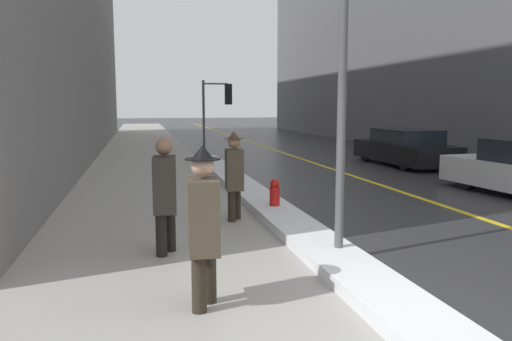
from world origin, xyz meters
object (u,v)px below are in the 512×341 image
Objects in this scene: pedestrian_in_fedora at (203,221)px; pedestrian_trailing at (234,172)px; lamp_post at (343,68)px; fire_hydrant at (275,197)px; parked_car_black at (405,148)px; pedestrian_in_glasses at (165,191)px; traffic_light_near at (220,101)px.

pedestrian_in_fedora reaches higher than pedestrian_trailing.
lamp_post reaches higher than pedestrian_in_fedora.
fire_hydrant is (1.93, 4.25, -0.60)m from pedestrian_in_fedora.
pedestrian_in_fedora is at bearing 140.99° from parked_car_black.
pedestrian_in_fedora is 2.07m from pedestrian_in_glasses.
lamp_post reaches higher than parked_car_black.
pedestrian_in_fedora is at bearing -10.97° from pedestrian_trailing.
pedestrian_trailing is at bearing 169.03° from pedestrian_in_fedora.
pedestrian_trailing is (1.35, 1.84, -0.02)m from pedestrian_in_glasses.
lamp_post reaches higher than pedestrian_trailing.
pedestrian_in_fedora is at bearing -99.60° from traffic_light_near.
traffic_light_near is 1.85× the size of pedestrian_in_fedora.
parked_car_black is (8.88, 8.95, -0.32)m from pedestrian_in_glasses.
pedestrian_in_glasses reaches higher than pedestrian_trailing.
lamp_post is at bearing 125.84° from pedestrian_in_fedora.
parked_car_black is 6.52× the size of fire_hydrant.
fire_hydrant is (-0.10, 3.00, -2.28)m from lamp_post.
traffic_light_near is at bearing 85.77° from fire_hydrant.
lamp_post is at bearing 145.05° from parked_car_black.
pedestrian_trailing is 2.38× the size of fire_hydrant.
pedestrian_in_fedora is 4.70m from fire_hydrant.
pedestrian_trailing is (-1.80, -12.90, -1.39)m from traffic_light_near.
pedestrian_in_glasses is 2.28m from pedestrian_trailing.
traffic_light_near reaches higher than pedestrian_trailing.
fire_hydrant is (-6.66, -6.76, -0.27)m from parked_car_black.
pedestrian_in_glasses is 12.61m from parked_car_black.
pedestrian_in_fedora reaches higher than fire_hydrant.
traffic_light_near is 8.32m from parked_car_black.
pedestrian_in_glasses is at bearing 160.97° from lamp_post.
pedestrian_trailing is (1.06, 3.89, -0.04)m from pedestrian_in_fedora.
parked_car_black is (6.56, 9.75, -2.01)m from lamp_post.
lamp_post is 2.59× the size of pedestrian_trailing.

